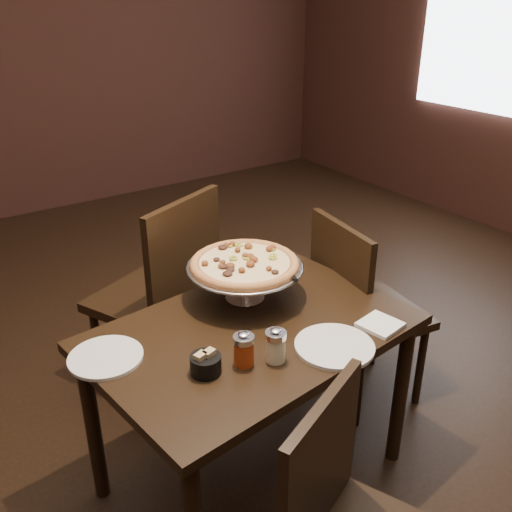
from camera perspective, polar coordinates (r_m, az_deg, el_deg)
room at (r=1.87m, az=2.61°, el=13.38°), size 6.04×7.04×2.84m
dining_table at (r=2.08m, az=-0.35°, el=-9.35°), size 1.19×0.87×0.70m
pizza_stand at (r=2.14m, az=-1.15°, el=-0.82°), size 0.44×0.44×0.18m
parmesan_shaker at (r=1.84m, az=1.97°, el=-8.92°), size 0.07×0.07×0.12m
pepper_flake_shaker at (r=1.82m, az=-1.23°, el=-9.32°), size 0.07×0.07×0.12m
packet_caddy at (r=1.81m, az=-5.06°, el=-10.67°), size 0.10×0.10×0.08m
napkin_stack at (r=2.08m, az=12.31°, el=-6.73°), size 0.15×0.15×0.01m
plate_left at (r=1.94m, az=-14.80°, el=-9.76°), size 0.24×0.24×0.01m
plate_near at (r=1.94m, az=7.85°, el=-8.93°), size 0.27×0.27×0.01m
serving_spatula at (r=2.08m, az=3.57°, el=-1.89°), size 0.13×0.13×0.02m
chair_far at (r=2.61m, az=-9.19°, el=-3.42°), size 0.62×0.62×1.00m
chair_side at (r=2.59m, az=10.31°, el=-4.95°), size 0.48×0.48×0.91m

